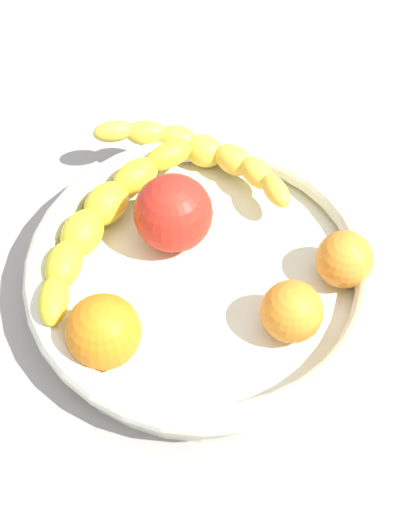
% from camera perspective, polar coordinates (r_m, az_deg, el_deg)
% --- Properties ---
extents(kitchen_counter, '(1.20, 1.20, 0.03)m').
position_cam_1_polar(kitchen_counter, '(0.73, 0.00, -3.08)').
color(kitchen_counter, '#9A9490').
rests_on(kitchen_counter, ground).
extents(fruit_bowl, '(0.33, 0.33, 0.05)m').
position_cam_1_polar(fruit_bowl, '(0.70, 0.00, -1.32)').
color(fruit_bowl, silver).
rests_on(fruit_bowl, kitchen_counter).
extents(banana_draped_left, '(0.23, 0.14, 0.04)m').
position_cam_1_polar(banana_draped_left, '(0.72, -7.70, 2.79)').
color(banana_draped_left, yellow).
rests_on(banana_draped_left, fruit_bowl).
extents(banana_draped_right, '(0.12, 0.20, 0.04)m').
position_cam_1_polar(banana_draped_right, '(0.77, -0.08, 7.84)').
color(banana_draped_right, yellow).
rests_on(banana_draped_right, fruit_bowl).
extents(orange_front, '(0.06, 0.06, 0.06)m').
position_cam_1_polar(orange_front, '(0.64, -7.59, -5.69)').
color(orange_front, orange).
rests_on(orange_front, fruit_bowl).
extents(orange_mid_left, '(0.05, 0.05, 0.05)m').
position_cam_1_polar(orange_mid_left, '(0.69, 10.69, -0.56)').
color(orange_mid_left, orange).
rests_on(orange_mid_left, fruit_bowl).
extents(orange_mid_right, '(0.05, 0.05, 0.05)m').
position_cam_1_polar(orange_mid_right, '(0.65, 6.71, -4.18)').
color(orange_mid_right, orange).
rests_on(orange_mid_right, fruit_bowl).
extents(tomato_red, '(0.07, 0.07, 0.07)m').
position_cam_1_polar(tomato_red, '(0.70, -2.27, 3.26)').
color(tomato_red, red).
rests_on(tomato_red, fruit_bowl).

